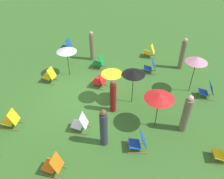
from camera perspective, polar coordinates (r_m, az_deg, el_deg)
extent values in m
plane|color=#386B28|center=(11.25, -5.97, -1.19)|extent=(40.00, 40.00, 0.00)
cube|color=olive|center=(8.67, -13.80, -18.03)|extent=(0.06, 0.76, 0.04)
cube|color=olive|center=(8.48, -15.16, -20.33)|extent=(0.06, 0.76, 0.04)
cube|color=orange|center=(8.40, -15.38, -18.02)|extent=(0.50, 0.45, 0.13)
cube|color=orange|center=(8.07, -13.75, -17.50)|extent=(0.49, 0.26, 0.57)
cylinder|color=olive|center=(8.54, -16.54, -17.90)|extent=(0.44, 0.04, 0.03)
cube|color=olive|center=(9.58, 25.25, -14.46)|extent=(0.12, 0.76, 0.04)
cube|color=olive|center=(9.33, 25.90, -16.57)|extent=(0.12, 0.76, 0.04)
cube|color=yellow|center=(9.23, 25.40, -14.56)|extent=(0.52, 0.48, 0.13)
cylinder|color=olive|center=(9.21, 24.08, -14.85)|extent=(0.44, 0.07, 0.03)
cube|color=olive|center=(13.38, -3.10, 6.09)|extent=(0.06, 0.76, 0.04)
cube|color=olive|center=(13.03, -3.67, 5.10)|extent=(0.06, 0.76, 0.04)
cube|color=#148C38|center=(13.10, -3.85, 6.59)|extent=(0.49, 0.45, 0.13)
cube|color=#148C38|center=(12.88, -2.62, 7.49)|extent=(0.49, 0.26, 0.57)
cylinder|color=olive|center=(13.20, -4.67, 6.44)|extent=(0.44, 0.04, 0.03)
cube|color=olive|center=(9.72, -7.65, -8.93)|extent=(0.06, 0.76, 0.04)
cube|color=olive|center=(9.45, -8.43, -10.83)|extent=(0.06, 0.76, 0.04)
cube|color=white|center=(9.43, -8.75, -8.73)|extent=(0.49, 0.45, 0.13)
cube|color=white|center=(9.15, -7.12, -7.82)|extent=(0.49, 0.26, 0.57)
cylinder|color=olive|center=(9.54, -9.87, -8.83)|extent=(0.44, 0.04, 0.03)
cube|color=olive|center=(11.90, -2.70, 1.56)|extent=(0.22, 0.75, 0.04)
cube|color=olive|center=(11.59, -3.74, 0.41)|extent=(0.22, 0.75, 0.04)
cube|color=red|center=(11.64, -3.69, 2.11)|extent=(0.57, 0.53, 0.13)
cube|color=red|center=(11.35, -2.42, 2.87)|extent=(0.52, 0.35, 0.57)
cylinder|color=olive|center=(11.76, -4.53, 2.09)|extent=(0.43, 0.13, 0.03)
cube|color=olive|center=(10.63, -23.31, -7.48)|extent=(0.12, 0.76, 0.04)
cube|color=olive|center=(10.38, -24.32, -9.16)|extent=(0.12, 0.76, 0.04)
cube|color=yellow|center=(10.39, -24.64, -7.26)|extent=(0.52, 0.48, 0.13)
cube|color=yellow|center=(10.06, -23.56, -6.34)|extent=(0.50, 0.30, 0.57)
cylinder|color=olive|center=(10.53, -25.50, -7.39)|extent=(0.44, 0.08, 0.03)
cube|color=olive|center=(12.09, 22.05, -0.96)|extent=(0.11, 0.76, 0.04)
cube|color=olive|center=(11.76, 22.44, -2.29)|extent=(0.11, 0.76, 0.04)
cube|color=#1947B7|center=(11.75, 22.06, -0.63)|extent=(0.52, 0.48, 0.13)
cube|color=#1947B7|center=(11.68, 23.79, 0.34)|extent=(0.50, 0.29, 0.57)
cylinder|color=olive|center=(11.73, 21.05, -0.83)|extent=(0.44, 0.07, 0.03)
cube|color=olive|center=(15.37, -10.96, 9.90)|extent=(0.05, 0.76, 0.04)
cube|color=olive|center=(15.02, -11.61, 9.12)|extent=(0.05, 0.76, 0.04)
cube|color=#1947B7|center=(15.12, -11.75, 10.38)|extent=(0.49, 0.44, 0.13)
cube|color=#1947B7|center=(14.87, -10.82, 11.25)|extent=(0.48, 0.26, 0.57)
cylinder|color=olive|center=(15.23, -12.42, 10.21)|extent=(0.44, 0.04, 0.03)
cube|color=olive|center=(13.11, 9.33, 4.87)|extent=(0.13, 0.76, 0.04)
cube|color=olive|center=(12.75, 9.39, 3.80)|extent=(0.13, 0.76, 0.04)
cube|color=#1947B7|center=(12.79, 9.02, 5.31)|extent=(0.53, 0.49, 0.13)
cube|color=#1947B7|center=(12.67, 10.50, 6.29)|extent=(0.51, 0.30, 0.57)
cylinder|color=olive|center=(12.81, 8.10, 5.11)|extent=(0.44, 0.08, 0.03)
cube|color=olive|center=(12.66, -14.88, 2.68)|extent=(0.10, 0.76, 0.04)
cube|color=olive|center=(12.37, -15.88, 1.55)|extent=(0.10, 0.76, 0.04)
cube|color=yellow|center=(12.43, -15.96, 3.14)|extent=(0.52, 0.47, 0.13)
cube|color=yellow|center=(12.12, -14.97, 4.00)|extent=(0.50, 0.29, 0.57)
cylinder|color=olive|center=(12.57, -16.68, 3.03)|extent=(0.44, 0.07, 0.03)
cube|color=olive|center=(9.06, 6.05, -13.36)|extent=(0.24, 0.74, 0.04)
cube|color=olive|center=(8.80, 6.45, -15.59)|extent=(0.24, 0.74, 0.04)
cube|color=#1947B7|center=(8.72, 5.69, -13.49)|extent=(0.58, 0.55, 0.13)
cube|color=#1947B7|center=(8.55, 7.84, -12.18)|extent=(0.53, 0.37, 0.57)
cylinder|color=olive|center=(8.75, 4.33, -13.86)|extent=(0.43, 0.15, 0.03)
cube|color=olive|center=(14.66, 9.37, 8.65)|extent=(0.09, 0.76, 0.04)
cube|color=olive|center=(14.28, 9.10, 7.84)|extent=(0.09, 0.76, 0.04)
cube|color=yellow|center=(14.36, 8.94, 9.19)|extent=(0.51, 0.46, 0.13)
cube|color=yellow|center=(14.20, 10.26, 9.98)|extent=(0.50, 0.28, 0.57)
cylinder|color=olive|center=(14.41, 8.12, 9.07)|extent=(0.44, 0.06, 0.03)
cylinder|color=black|center=(9.23, 11.30, -5.26)|extent=(0.03, 0.03, 1.70)
cone|color=red|center=(8.74, 11.90, -1.62)|extent=(1.17, 1.17, 0.23)
cylinder|color=black|center=(12.36, -11.01, 6.90)|extent=(0.03, 0.03, 1.66)
cone|color=white|center=(12.01, -11.43, 9.89)|extent=(1.05, 1.05, 0.25)
cylinder|color=black|center=(10.35, -0.05, 0.97)|extent=(0.03, 0.03, 1.68)
cone|color=yellow|center=(9.92, -0.05, 4.46)|extent=(0.96, 0.96, 0.21)
cylinder|color=black|center=(10.25, 5.22, 0.62)|extent=(0.03, 0.03, 1.75)
cone|color=black|center=(9.79, 5.48, 4.31)|extent=(1.01, 1.01, 0.21)
cylinder|color=black|center=(11.50, 19.69, 3.45)|extent=(0.03, 0.03, 1.93)
cone|color=pink|center=(11.07, 20.62, 7.10)|extent=(1.02, 1.02, 0.27)
cylinder|color=#333847|center=(8.48, -2.10, -10.09)|extent=(0.39, 0.39, 1.52)
sphere|color=brown|center=(7.86, -2.24, -5.87)|extent=(0.23, 0.23, 0.23)
cylinder|color=#72664C|center=(13.69, -5.05, 10.53)|extent=(0.37, 0.37, 1.60)
sphere|color=tan|center=(13.30, -5.26, 13.95)|extent=(0.21, 0.21, 0.21)
cylinder|color=#72664C|center=(13.33, 17.29, 8.19)|extent=(0.34, 0.34, 1.64)
sphere|color=tan|center=(12.92, 18.05, 11.74)|extent=(0.24, 0.24, 0.24)
cylinder|color=maroon|center=(9.84, 0.26, -2.12)|extent=(0.38, 0.38, 1.46)
sphere|color=brown|center=(9.33, 0.28, 1.79)|extent=(0.22, 0.22, 0.22)
cylinder|color=#72664C|center=(9.41, 18.14, -6.23)|extent=(0.38, 0.38, 1.58)
sphere|color=beige|center=(8.85, 19.23, -2.08)|extent=(0.22, 0.22, 0.22)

